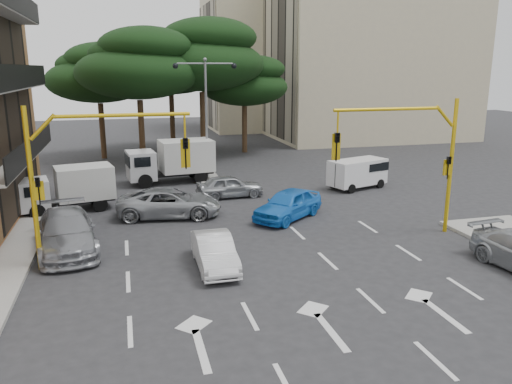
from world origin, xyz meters
The scene contains 20 objects.
ground centered at (0.00, 0.00, 0.00)m, with size 120.00×120.00×0.00m, color #28282B.
median_strip centered at (0.00, 16.00, 0.07)m, with size 1.40×6.00×0.15m, color gray.
apartment_beige_near centered at (19.95, 32.00, 9.35)m, with size 20.20×12.15×18.70m.
apartment_beige_far centered at (12.95, 44.00, 8.35)m, with size 16.20×12.15×16.70m.
pine_left_near centered at (-3.94, 21.96, 7.60)m, with size 9.15×9.15×10.23m.
pine_center centered at (1.06, 23.96, 8.30)m, with size 9.98×9.98×11.16m.
pine_left_far centered at (-6.94, 25.96, 6.91)m, with size 8.32×8.32×9.30m.
pine_right centered at (5.06, 25.96, 6.22)m, with size 7.49×7.49×8.37m.
pine_back centered at (-0.94, 28.96, 7.60)m, with size 9.15×9.15×10.23m.
signal_mast_right centered at (6.80, 1.99, 3.88)m, with size 5.79×0.37×6.00m.
signal_mast_left centered at (-6.80, 1.99, 3.88)m, with size 5.79×0.37×6.00m.
street_lamp_center centered at (0.00, 16.00, 5.43)m, with size 4.16×0.36×7.77m.
car_white_hatch centered at (-2.34, 0.52, 0.62)m, with size 1.32×3.79×1.25m, color silver.
car_blue_compact centered at (2.30, 5.77, 0.73)m, with size 1.73×4.30×1.46m, color blue.
car_silver_wagon centered at (-7.82, 3.85, 0.79)m, with size 2.22×5.46×1.58m, color #919398.
car_silver_cross_a centered at (-3.32, 7.61, 0.71)m, with size 2.36×5.12×1.42m, color #9A9CA1.
car_silver_cross_b centered at (0.40, 10.66, 0.65)m, with size 1.55×3.84×1.31m, color #9A9DA2.
van_white centered at (8.50, 10.81, 0.92)m, with size 1.66×3.67×1.83m, color white, non-canonical shape.
box_truck_a centered at (-8.29, 10.00, 1.15)m, with size 1.97×4.69×2.31m, color silver, non-canonical shape.
box_truck_b centered at (-2.46, 15.39, 1.36)m, with size 2.33×5.55×2.73m, color silver, non-canonical shape.
Camera 1 is at (-5.33, -16.75, 7.24)m, focal length 35.00 mm.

